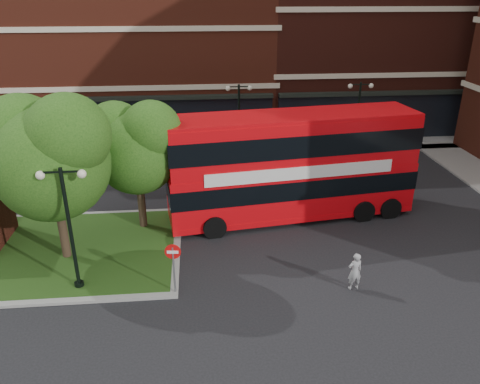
{
  "coord_description": "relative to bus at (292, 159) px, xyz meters",
  "views": [
    {
      "loc": [
        -0.74,
        -15.35,
        10.72
      ],
      "look_at": [
        1.12,
        4.34,
        2.0
      ],
      "focal_mm": 35.0,
      "sensor_mm": 36.0,
      "label": 1
    }
  ],
  "objects": [
    {
      "name": "tree_island_west",
      "position": [
        -10.38,
        -3.11,
        1.76
      ],
      "size": [
        5.4,
        4.71,
        7.21
      ],
      "color": "#2D2116",
      "rests_on": "ground"
    },
    {
      "name": "tree_island_east",
      "position": [
        -7.36,
        -0.62,
        1.21
      ],
      "size": [
        4.46,
        3.9,
        6.29
      ],
      "color": "#2D2116",
      "rests_on": "ground"
    },
    {
      "name": "terrace_far_right",
      "position": [
        10.22,
        18.32,
        4.97
      ],
      "size": [
        18.0,
        12.0,
        16.0
      ],
      "primitive_type": "cube",
      "color": "#471911",
      "rests_on": "ground"
    },
    {
      "name": "woman",
      "position": [
        1.25,
        -6.46,
        -2.25
      ],
      "size": [
        0.62,
        0.46,
        1.56
      ],
      "primitive_type": "imported",
      "rotation": [
        0.0,
        0.0,
        3.29
      ],
      "color": "gray",
      "rests_on": "ground"
    },
    {
      "name": "no_entry_sign",
      "position": [
        -5.58,
        -6.18,
        -1.48
      ],
      "size": [
        0.6,
        0.12,
        2.17
      ],
      "rotation": [
        0.0,
        0.0,
        -0.13
      ],
      "color": "slate",
      "rests_on": "ground"
    },
    {
      "name": "pavement_far",
      "position": [
        -3.78,
        10.82,
        -2.97
      ],
      "size": [
        44.0,
        3.0,
        0.12
      ],
      "primitive_type": "cube",
      "color": "slate",
      "rests_on": "ground"
    },
    {
      "name": "car_silver",
      "position": [
        -9.53,
        8.82,
        -2.37
      ],
      "size": [
        4.05,
        2.05,
        1.32
      ],
      "primitive_type": "imported",
      "rotation": [
        0.0,
        0.0,
        1.44
      ],
      "color": "silver",
      "rests_on": "ground"
    },
    {
      "name": "ground",
      "position": [
        -3.78,
        -5.68,
        -3.03
      ],
      "size": [
        120.0,
        120.0,
        0.0
      ],
      "primitive_type": "plane",
      "color": "black",
      "rests_on": "ground"
    },
    {
      "name": "lamp_island",
      "position": [
        -9.28,
        -5.48,
        -0.2
      ],
      "size": [
        1.72,
        0.36,
        5.0
      ],
      "color": "black",
      "rests_on": "ground"
    },
    {
      "name": "bus",
      "position": [
        0.0,
        0.0,
        0.0
      ],
      "size": [
        12.35,
        4.33,
        4.62
      ],
      "rotation": [
        0.0,
        0.0,
        0.13
      ],
      "color": "red",
      "rests_on": "ground"
    },
    {
      "name": "terrace_far_left",
      "position": [
        -11.78,
        18.32,
        3.97
      ],
      "size": [
        26.0,
        12.0,
        14.0
      ],
      "primitive_type": "cube",
      "color": "maroon",
      "rests_on": "ground"
    },
    {
      "name": "car_white",
      "position": [
        2.89,
        10.32,
        -2.31
      ],
      "size": [
        4.4,
        1.59,
        1.44
      ],
      "primitive_type": "imported",
      "rotation": [
        0.0,
        0.0,
        1.56
      ],
      "color": "white",
      "rests_on": "ground"
    },
    {
      "name": "traffic_island",
      "position": [
        -11.78,
        -2.68,
        -2.96
      ],
      "size": [
        12.6,
        7.6,
        0.15
      ],
      "color": "gray",
      "rests_on": "ground"
    },
    {
      "name": "lamp_far_right",
      "position": [
        6.22,
        8.82,
        -0.2
      ],
      "size": [
        1.72,
        0.36,
        5.0
      ],
      "color": "black",
      "rests_on": "ground"
    },
    {
      "name": "lamp_far_left",
      "position": [
        -1.78,
        8.82,
        -0.2
      ],
      "size": [
        1.72,
        0.36,
        5.0
      ],
      "color": "black",
      "rests_on": "ground"
    }
  ]
}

